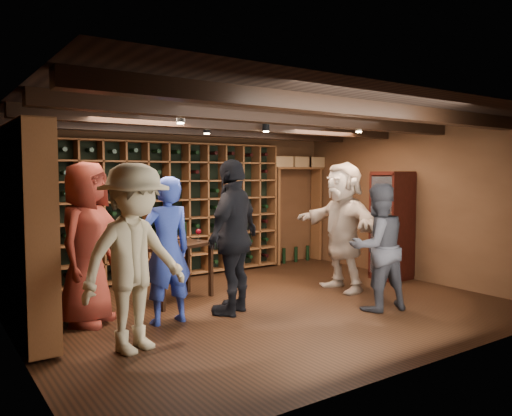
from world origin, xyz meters
TOP-DOWN VIEW (x-y plane):
  - ground at (0.00, 0.00)m, footprint 6.00×6.00m
  - room_shell at (0.00, 0.05)m, footprint 6.00×6.00m
  - wine_rack_back at (-0.52, 2.33)m, footprint 4.65×0.30m
  - wine_rack_left at (-2.83, 0.82)m, footprint 0.30×2.65m
  - crate_shelf at (2.41, 2.32)m, footprint 1.20×0.32m
  - display_cabinet at (2.71, 0.20)m, footprint 0.55×0.50m
  - man_blue_shirt at (-1.39, 0.02)m, footprint 0.64×0.44m
  - man_grey_suit at (1.08, -0.96)m, footprint 0.90×0.77m
  - guest_red_floral at (-2.16, 0.51)m, footprint 1.07×1.08m
  - guest_woman_black at (-0.52, -0.06)m, footprint 1.21×0.99m
  - guest_khaki at (-2.02, -0.65)m, footprint 1.34×1.01m
  - guest_beige at (1.49, 0.09)m, footprint 0.74×1.83m
  - tasting_table at (-0.87, 0.88)m, footprint 1.17×0.87m

SIDE VIEW (x-z plane):
  - ground at x=0.00m, z-range 0.00..0.00m
  - tasting_table at x=-0.87m, z-range 0.17..1.24m
  - man_grey_suit at x=1.08m, z-range 0.00..1.62m
  - display_cabinet at x=2.71m, z-range -0.02..1.73m
  - man_blue_shirt at x=-1.39m, z-range 0.00..1.71m
  - guest_khaki at x=-2.02m, z-range 0.00..1.85m
  - guest_red_floral at x=-2.16m, z-range 0.00..1.88m
  - guest_beige at x=1.49m, z-range 0.00..1.92m
  - guest_woman_black at x=-0.52m, z-range 0.00..1.92m
  - wine_rack_back at x=-0.52m, z-range 0.05..2.25m
  - wine_rack_left at x=-2.83m, z-range 0.05..2.25m
  - crate_shelf at x=2.41m, z-range 0.54..2.60m
  - room_shell at x=0.00m, z-range -0.58..5.42m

